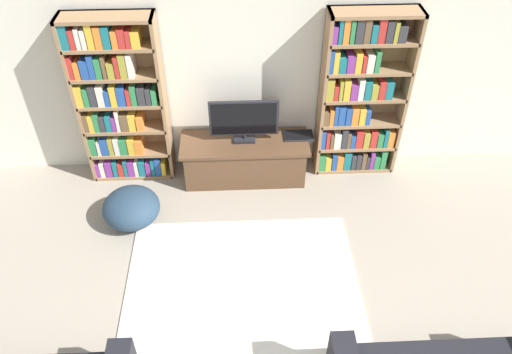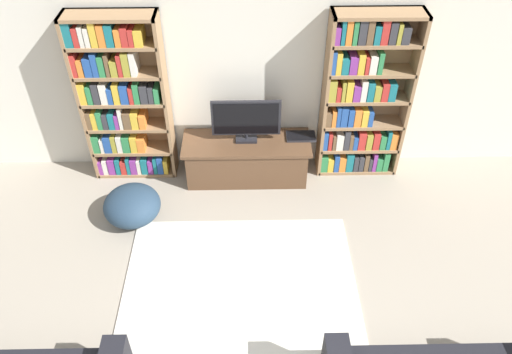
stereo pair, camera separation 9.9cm
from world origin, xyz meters
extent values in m
cube|color=silver|center=(0.00, 4.23, 1.30)|extent=(8.80, 0.06, 2.60)
cube|color=#93704C|center=(-1.89, 4.03, 0.97)|extent=(0.04, 0.30, 1.95)
cube|color=#93704C|center=(-0.99, 4.03, 0.97)|extent=(0.04, 0.30, 1.95)
cube|color=#93704C|center=(-1.44, 4.16, 0.97)|extent=(0.94, 0.04, 1.95)
cube|color=#93704C|center=(-1.44, 4.03, 1.93)|extent=(0.94, 0.30, 0.04)
cube|color=#93704C|center=(-1.44, 4.03, 0.02)|extent=(0.90, 0.30, 0.04)
cube|color=#7F338C|center=(-1.85, 4.02, 0.12)|extent=(0.05, 0.24, 0.17)
cube|color=silver|center=(-1.79, 4.02, 0.13)|extent=(0.05, 0.24, 0.19)
cube|color=#7F338C|center=(-1.72, 4.02, 0.14)|extent=(0.08, 0.24, 0.20)
cube|color=#196B75|center=(-1.65, 4.02, 0.14)|extent=(0.05, 0.24, 0.21)
cube|color=#B72D28|center=(-1.58, 4.02, 0.12)|extent=(0.06, 0.24, 0.17)
cube|color=#196B75|center=(-1.52, 4.02, 0.15)|extent=(0.04, 0.24, 0.22)
cube|color=#7F338C|center=(-1.46, 4.02, 0.13)|extent=(0.07, 0.24, 0.20)
cube|color=silver|center=(-1.40, 4.02, 0.13)|extent=(0.04, 0.24, 0.19)
cube|color=#196B75|center=(-1.34, 4.02, 0.14)|extent=(0.07, 0.24, 0.20)
cube|color=#7F338C|center=(-1.26, 4.02, 0.13)|extent=(0.06, 0.24, 0.18)
cube|color=#196B75|center=(-1.21, 4.02, 0.14)|extent=(0.04, 0.24, 0.21)
cube|color=#234C99|center=(-1.15, 4.02, 0.15)|extent=(0.06, 0.24, 0.23)
cube|color=gold|center=(-1.09, 4.02, 0.13)|extent=(0.05, 0.24, 0.19)
cube|color=#93704C|center=(-1.44, 4.03, 0.34)|extent=(0.90, 0.30, 0.04)
cube|color=#2D7F47|center=(-1.83, 4.02, 0.47)|extent=(0.07, 0.24, 0.22)
cube|color=silver|center=(-1.77, 4.02, 0.45)|extent=(0.04, 0.24, 0.17)
cube|color=#234C99|center=(-1.70, 4.02, 0.46)|extent=(0.08, 0.24, 0.20)
cube|color=#9E9333|center=(-1.63, 4.02, 0.47)|extent=(0.05, 0.24, 0.21)
cube|color=silver|center=(-1.57, 4.02, 0.47)|extent=(0.06, 0.24, 0.21)
cube|color=#2D7F47|center=(-1.50, 4.02, 0.46)|extent=(0.08, 0.24, 0.20)
cube|color=gold|center=(-1.41, 4.02, 0.46)|extent=(0.07, 0.24, 0.20)
cube|color=orange|center=(-1.33, 4.02, 0.45)|extent=(0.08, 0.24, 0.17)
cube|color=#93704C|center=(-1.44, 4.03, 0.67)|extent=(0.90, 0.30, 0.04)
cube|color=brown|center=(-1.84, 4.02, 0.79)|extent=(0.05, 0.24, 0.20)
cube|color=gold|center=(-1.79, 4.02, 0.78)|extent=(0.05, 0.24, 0.20)
cube|color=#2D7F47|center=(-1.73, 4.02, 0.79)|extent=(0.05, 0.24, 0.21)
cube|color=#333338|center=(-1.67, 4.02, 0.77)|extent=(0.06, 0.24, 0.18)
cube|color=#196B75|center=(-1.60, 4.02, 0.78)|extent=(0.06, 0.24, 0.19)
cube|color=#7F338C|center=(-1.54, 4.02, 0.77)|extent=(0.04, 0.24, 0.17)
cube|color=silver|center=(-1.50, 4.02, 0.81)|extent=(0.04, 0.24, 0.25)
cube|color=brown|center=(-1.43, 4.02, 0.78)|extent=(0.08, 0.24, 0.19)
cube|color=gold|center=(-1.35, 4.02, 0.78)|extent=(0.07, 0.24, 0.20)
cube|color=orange|center=(-1.27, 4.02, 0.77)|extent=(0.07, 0.24, 0.16)
cube|color=#93704C|center=(-1.44, 4.03, 0.99)|extent=(0.90, 0.30, 0.04)
cube|color=gold|center=(-1.84, 4.02, 1.13)|extent=(0.07, 0.24, 0.24)
cube|color=#2D7F47|center=(-1.77, 4.02, 1.11)|extent=(0.05, 0.24, 0.20)
cube|color=#333338|center=(-1.70, 4.02, 1.13)|extent=(0.07, 0.24, 0.23)
cube|color=silver|center=(-1.62, 4.02, 1.12)|extent=(0.07, 0.24, 0.23)
cube|color=#234C99|center=(-1.55, 4.02, 1.10)|extent=(0.05, 0.24, 0.17)
cube|color=gold|center=(-1.49, 4.02, 1.12)|extent=(0.07, 0.24, 0.22)
cube|color=#234C99|center=(-1.41, 4.02, 1.11)|extent=(0.08, 0.24, 0.21)
cube|color=#B72D28|center=(-1.33, 4.02, 1.10)|extent=(0.04, 0.24, 0.19)
cube|color=#2D7F47|center=(-1.28, 4.02, 1.12)|extent=(0.06, 0.24, 0.22)
cube|color=#333338|center=(-1.20, 4.02, 1.11)|extent=(0.08, 0.24, 0.20)
cube|color=#333338|center=(-1.13, 4.02, 1.10)|extent=(0.05, 0.24, 0.18)
cube|color=#2D7F47|center=(-1.07, 4.02, 1.10)|extent=(0.05, 0.24, 0.17)
cube|color=#93704C|center=(-1.44, 4.03, 1.32)|extent=(0.90, 0.30, 0.04)
cube|color=#B72D28|center=(-1.85, 4.02, 1.45)|extent=(0.05, 0.24, 0.24)
cube|color=orange|center=(-1.79, 4.02, 1.42)|extent=(0.06, 0.24, 0.18)
cube|color=#234C99|center=(-1.71, 4.02, 1.43)|extent=(0.08, 0.24, 0.20)
cube|color=#234C99|center=(-1.64, 4.02, 1.46)|extent=(0.06, 0.24, 0.25)
cube|color=#2D7F47|center=(-1.58, 4.02, 1.44)|extent=(0.06, 0.24, 0.21)
cube|color=brown|center=(-1.52, 4.02, 1.45)|extent=(0.04, 0.24, 0.24)
cube|color=#9E9333|center=(-1.46, 4.02, 1.42)|extent=(0.07, 0.24, 0.17)
cube|color=#B72D28|center=(-1.39, 4.02, 1.45)|extent=(0.04, 0.24, 0.23)
cube|color=#9E9333|center=(-1.33, 4.02, 1.46)|extent=(0.07, 0.24, 0.25)
cube|color=silver|center=(-1.26, 4.02, 1.46)|extent=(0.05, 0.24, 0.25)
cube|color=#93704C|center=(-1.44, 4.03, 1.64)|extent=(0.90, 0.30, 0.04)
cube|color=#196B75|center=(-1.83, 4.02, 1.79)|extent=(0.08, 0.24, 0.25)
cube|color=#B72D28|center=(-1.76, 4.02, 1.75)|extent=(0.05, 0.24, 0.19)
cube|color=silver|center=(-1.71, 4.02, 1.76)|extent=(0.04, 0.24, 0.21)
cube|color=silver|center=(-1.65, 4.02, 1.75)|extent=(0.05, 0.24, 0.19)
cube|color=gold|center=(-1.59, 4.02, 1.79)|extent=(0.06, 0.24, 0.26)
cube|color=orange|center=(-1.51, 4.02, 1.77)|extent=(0.07, 0.24, 0.22)
cube|color=#196B75|center=(-1.43, 4.02, 1.77)|extent=(0.07, 0.24, 0.22)
cube|color=orange|center=(-1.36, 4.02, 1.74)|extent=(0.06, 0.24, 0.17)
cube|color=#B72D28|center=(-1.29, 4.02, 1.75)|extent=(0.07, 0.24, 0.19)
cube|color=#B72D28|center=(-1.23, 4.02, 1.74)|extent=(0.05, 0.24, 0.17)
cube|color=gold|center=(-1.16, 4.02, 1.74)|extent=(0.08, 0.24, 0.16)
cube|color=#93704C|center=(0.72, 4.03, 0.97)|extent=(0.04, 0.30, 1.95)
cube|color=#93704C|center=(1.63, 4.03, 0.97)|extent=(0.04, 0.30, 1.95)
cube|color=#93704C|center=(1.17, 4.16, 0.97)|extent=(0.94, 0.04, 1.95)
cube|color=#93704C|center=(1.17, 4.03, 1.93)|extent=(0.94, 0.30, 0.04)
cube|color=#93704C|center=(1.17, 4.03, 0.02)|extent=(0.90, 0.30, 0.04)
cube|color=#2D7F47|center=(0.78, 4.02, 0.14)|extent=(0.08, 0.24, 0.21)
cube|color=gold|center=(0.86, 4.02, 0.13)|extent=(0.07, 0.24, 0.18)
cube|color=#234C99|center=(0.93, 4.02, 0.15)|extent=(0.06, 0.24, 0.22)
cube|color=orange|center=(1.00, 4.02, 0.14)|extent=(0.08, 0.24, 0.20)
cube|color=#196B75|center=(1.08, 4.02, 0.16)|extent=(0.08, 0.24, 0.25)
cube|color=#333338|center=(1.16, 4.02, 0.14)|extent=(0.05, 0.24, 0.20)
cube|color=#333338|center=(1.22, 4.02, 0.14)|extent=(0.06, 0.24, 0.21)
cube|color=brown|center=(1.28, 4.02, 0.15)|extent=(0.05, 0.24, 0.23)
cube|color=#333338|center=(1.33, 4.02, 0.13)|extent=(0.04, 0.24, 0.18)
cube|color=#7F338C|center=(1.38, 4.02, 0.16)|extent=(0.04, 0.24, 0.24)
cube|color=#2D7F47|center=(1.44, 4.02, 0.12)|extent=(0.07, 0.24, 0.18)
cube|color=#2D7F47|center=(1.51, 4.02, 0.16)|extent=(0.06, 0.24, 0.26)
cube|color=#93704C|center=(1.17, 4.03, 0.34)|extent=(0.90, 0.30, 0.04)
cube|color=#234C99|center=(0.77, 4.02, 0.48)|extent=(0.05, 0.24, 0.24)
cube|color=#B72D28|center=(0.82, 4.02, 0.47)|extent=(0.04, 0.24, 0.22)
cube|color=brown|center=(0.87, 4.02, 0.45)|extent=(0.04, 0.24, 0.19)
cube|color=silver|center=(0.93, 4.02, 0.46)|extent=(0.08, 0.24, 0.20)
cube|color=#333338|center=(1.01, 4.02, 0.49)|extent=(0.06, 0.24, 0.26)
cube|color=brown|center=(1.07, 4.02, 0.46)|extent=(0.04, 0.24, 0.19)
cube|color=#234C99|center=(1.11, 4.02, 0.45)|extent=(0.05, 0.24, 0.17)
cube|color=#B72D28|center=(1.18, 4.02, 0.47)|extent=(0.08, 0.24, 0.23)
cube|color=#9E9333|center=(1.27, 4.02, 0.46)|extent=(0.07, 0.24, 0.20)
cube|color=#B72D28|center=(1.35, 4.02, 0.47)|extent=(0.07, 0.24, 0.21)
cube|color=#2D7F47|center=(1.43, 4.02, 0.45)|extent=(0.07, 0.24, 0.18)
cube|color=#196B75|center=(1.49, 4.02, 0.48)|extent=(0.04, 0.24, 0.24)
cube|color=orange|center=(1.55, 4.02, 0.46)|extent=(0.07, 0.24, 0.20)
cube|color=#93704C|center=(1.17, 4.03, 0.67)|extent=(0.90, 0.30, 0.04)
cube|color=brown|center=(0.77, 4.02, 0.77)|extent=(0.06, 0.24, 0.17)
cube|color=orange|center=(0.83, 4.02, 0.78)|extent=(0.05, 0.24, 0.20)
cube|color=#234C99|center=(0.88, 4.02, 0.81)|extent=(0.04, 0.24, 0.24)
cube|color=#234C99|center=(0.94, 4.02, 0.80)|extent=(0.07, 0.24, 0.23)
cube|color=#234C99|center=(1.02, 4.02, 0.79)|extent=(0.06, 0.24, 0.21)
cube|color=orange|center=(1.09, 4.02, 0.79)|extent=(0.08, 0.24, 0.21)
cube|color=gold|center=(1.17, 4.02, 0.78)|extent=(0.07, 0.24, 0.19)
cube|color=#234C99|center=(1.24, 4.02, 0.77)|extent=(0.05, 0.24, 0.18)
cube|color=#93704C|center=(1.17, 4.03, 0.99)|extent=(0.90, 0.30, 0.04)
cube|color=#9E9333|center=(0.78, 4.02, 1.13)|extent=(0.08, 0.24, 0.25)
cube|color=#B72D28|center=(0.85, 4.02, 1.09)|extent=(0.05, 0.24, 0.17)
cube|color=#9E9333|center=(0.90, 4.02, 1.12)|extent=(0.04, 0.24, 0.23)
cube|color=gold|center=(0.96, 4.02, 1.12)|extent=(0.07, 0.24, 0.23)
cube|color=#7F338C|center=(1.04, 4.02, 1.10)|extent=(0.07, 0.24, 0.18)
cube|color=silver|center=(1.11, 4.02, 1.13)|extent=(0.06, 0.24, 0.24)
cube|color=#196B75|center=(1.19, 4.02, 1.12)|extent=(0.07, 0.24, 0.21)
cube|color=#9E9333|center=(1.26, 4.02, 1.10)|extent=(0.07, 0.24, 0.18)
cube|color=#B72D28|center=(1.34, 4.02, 1.11)|extent=(0.07, 0.24, 0.20)
cube|color=#196B75|center=(1.42, 4.02, 1.11)|extent=(0.08, 0.24, 0.20)
cube|color=#93704C|center=(1.17, 4.03, 1.32)|extent=(0.90, 0.30, 0.04)
cube|color=#234C99|center=(0.76, 4.02, 1.46)|extent=(0.04, 0.24, 0.25)
cube|color=gold|center=(0.82, 4.02, 1.45)|extent=(0.05, 0.24, 0.23)
cube|color=#196B75|center=(0.88, 4.02, 1.42)|extent=(0.07, 0.24, 0.17)
cube|color=#7F338C|center=(0.97, 4.02, 1.43)|extent=(0.08, 0.24, 0.19)
cube|color=gold|center=(1.04, 4.02, 1.44)|extent=(0.07, 0.24, 0.21)
cube|color=#B72D28|center=(1.10, 4.02, 1.42)|extent=(0.04, 0.24, 0.18)
cube|color=silver|center=(1.17, 4.02, 1.43)|extent=(0.07, 0.24, 0.20)
cube|color=#2D7F47|center=(1.24, 4.02, 1.45)|extent=(0.05, 0.24, 0.23)
cube|color=#93704C|center=(1.17, 4.03, 1.64)|extent=(0.90, 0.30, 0.04)
cube|color=#7F338C|center=(0.77, 4.02, 1.75)|extent=(0.05, 0.24, 0.18)
cube|color=#196B75|center=(0.82, 4.02, 1.78)|extent=(0.04, 0.24, 0.25)
cube|color=orange|center=(0.88, 4.02, 1.78)|extent=(0.06, 0.24, 0.25)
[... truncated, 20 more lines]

